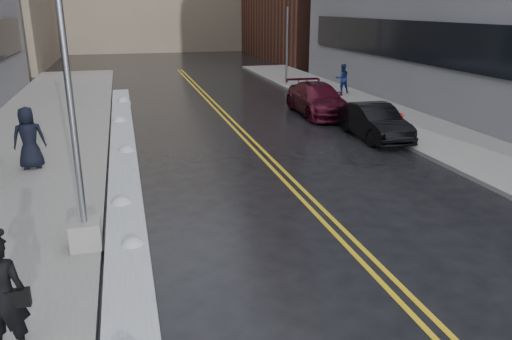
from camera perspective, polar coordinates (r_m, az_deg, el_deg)
ground at (r=10.19m, az=-0.05°, el=-12.26°), size 160.00×160.00×0.00m
sidewalk_west at (r=19.50m, az=-24.64°, el=1.37°), size 5.50×50.00×0.15m
sidewalk_east at (r=22.76m, az=18.23°, el=4.35°), size 4.00×50.00×0.15m
lane_line_left at (r=19.74m, az=-0.86°, el=3.04°), size 0.12×50.00×0.01m
lane_line_right at (r=19.82m, az=-0.02°, el=3.10°), size 0.12×50.00×0.01m
snow_ridge at (r=17.24m, az=-14.88°, el=0.72°), size 0.90×30.00×0.34m
lamppost at (r=10.87m, az=-19.98°, el=3.07°), size 0.65×0.65×7.62m
fire_hydrant at (r=22.13m, az=16.16°, el=5.43°), size 0.26×0.26×0.73m
traffic_signal at (r=34.27m, az=3.58°, el=15.21°), size 0.16×0.20×6.00m
pedestrian_fedora at (r=8.39m, az=-27.03°, el=-12.73°), size 0.77×0.56×1.97m
pedestrian_c at (r=17.58m, az=-24.53°, el=3.36°), size 1.06×0.76×2.02m
pedestrian_east at (r=31.11m, az=9.83°, el=10.28°), size 0.87×0.69×1.74m
car_black at (r=20.91m, az=13.39°, el=5.38°), size 1.58×4.32×1.41m
car_maroon at (r=25.23m, az=7.08°, el=8.02°), size 2.32×5.36×1.54m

